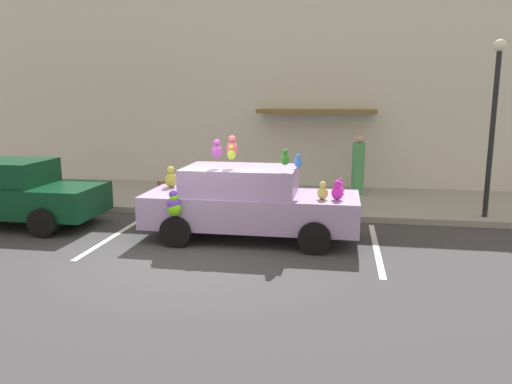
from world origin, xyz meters
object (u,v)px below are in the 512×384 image
Objects in this scene: teddy_bear_on_sidewalk at (162,192)px; parked_sedan_behind at (8,192)px; plush_covered_car at (248,202)px; pedestrian_near_shopfront at (358,167)px; street_lamp_post at (494,112)px.

parked_sedan_behind is at bearing -140.34° from teddy_bear_on_sidewalk.
plush_covered_car is 5.20m from pedestrian_near_shopfront.
plush_covered_car reaches higher than pedestrian_near_shopfront.
street_lamp_post is at bearing -38.33° from pedestrian_near_shopfront.
plush_covered_car is 6.12m from street_lamp_post.
street_lamp_post reaches higher than pedestrian_near_shopfront.
pedestrian_near_shopfront is at bearing 62.26° from plush_covered_car.
parked_sedan_behind is (-5.80, 0.18, -0.01)m from plush_covered_car.
parked_sedan_behind is at bearing -169.40° from street_lamp_post.
street_lamp_post is at bearing 10.60° from parked_sedan_behind.
street_lamp_post is 2.37× the size of pedestrian_near_shopfront.
street_lamp_post reaches higher than teddy_bear_on_sidewalk.
teddy_bear_on_sidewalk is at bearing 138.38° from plush_covered_car.
street_lamp_post is 4.13m from pedestrian_near_shopfront.
teddy_bear_on_sidewalk is at bearing -159.16° from pedestrian_near_shopfront.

